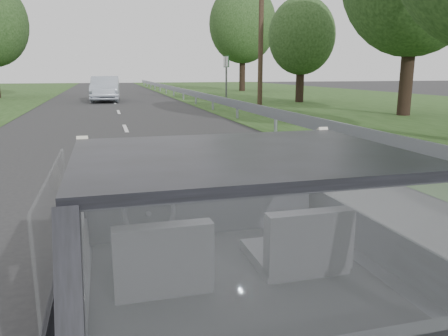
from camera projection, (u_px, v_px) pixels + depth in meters
subject_car at (220, 253)px, 2.71m from camera, size 1.80×4.00×1.45m
dashboard at (199, 205)px, 3.27m from camera, size 1.58×0.45×0.30m
driver_seat at (161, 256)px, 2.30m from camera, size 0.50×0.72×0.42m
passenger_seat at (300, 241)px, 2.51m from camera, size 0.50×0.72×0.42m
steering_wheel at (149, 213)px, 2.88m from camera, size 0.36×0.36×0.04m
cat at (234, 172)px, 3.28m from camera, size 0.62×0.31×0.27m
guardrail at (272, 113)px, 13.27m from camera, size 0.05×90.00×0.32m
other_car at (105, 89)px, 26.79m from camera, size 2.05×4.71×1.52m
highway_sign at (226, 80)px, 25.36m from camera, size 0.11×1.07×2.68m
utility_pole at (261, 31)px, 21.58m from camera, size 0.32×0.32×7.57m
tree_1 at (413, 6)px, 17.46m from camera, size 7.57×7.57×8.77m
tree_2 at (301, 52)px, 25.59m from camera, size 4.03×4.03×5.89m
tree_3 at (243, 40)px, 39.77m from camera, size 6.57×6.57×9.20m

